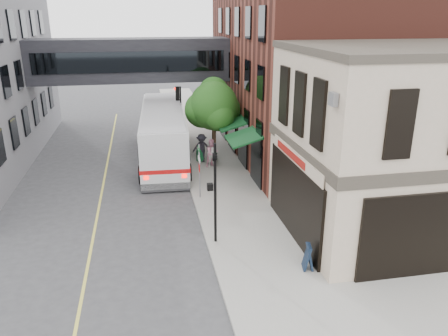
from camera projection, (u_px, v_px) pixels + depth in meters
name	position (u px, v px, depth m)	size (l,w,h in m)	color
ground	(214.00, 269.00, 17.44)	(120.00, 120.00, 0.00)	#38383A
sidewalk_main	(209.00, 158.00, 30.73)	(4.00, 60.00, 0.15)	gray
corner_building	(404.00, 143.00, 19.47)	(10.19, 8.12, 8.45)	tan
brick_building	(317.00, 54.00, 30.76)	(13.76, 18.00, 14.00)	#53231A
skyway_bridge	(131.00, 60.00, 31.40)	(14.00, 3.18, 3.00)	black
traffic_signal_near	(214.00, 181.00, 18.36)	(0.44, 0.22, 4.60)	black
traffic_signal_far	(179.00, 104.00, 32.11)	(0.53, 0.28, 4.50)	black
street_sign_pole	(199.00, 166.00, 23.35)	(0.08, 0.75, 3.00)	gray
street_tree	(213.00, 106.00, 28.76)	(3.80, 3.20, 5.60)	#382619
lane_marking	(103.00, 186.00, 25.82)	(0.12, 40.00, 0.01)	#D8CC4C
bus	(163.00, 132.00, 30.17)	(3.60, 13.01, 3.47)	silver
pedestrian_a	(212.00, 154.00, 28.46)	(0.64, 0.42, 1.75)	silver
pedestrian_b	(212.00, 153.00, 28.46)	(0.90, 0.70, 1.85)	pink
pedestrian_c	(202.00, 148.00, 29.34)	(1.25, 0.72, 1.94)	#222129
newspaper_box	(200.00, 155.00, 29.64)	(0.41, 0.37, 0.83)	#125129
sandwich_board	(308.00, 257.00, 17.09)	(0.37, 0.57, 1.02)	black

